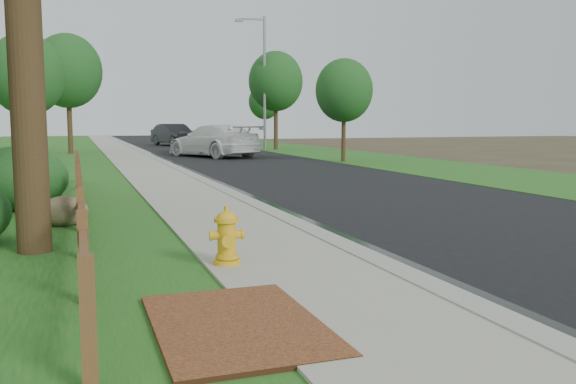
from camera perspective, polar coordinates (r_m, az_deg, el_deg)
name	(u,v)px	position (r m, az deg, el deg)	size (l,w,h in m)	color
ground	(386,287)	(7.89, 9.12, -8.75)	(120.00, 120.00, 0.00)	#39331F
road	(202,151)	(42.53, -8.08, 3.84)	(8.00, 90.00, 0.02)	black
curb	(139,151)	(41.92, -13.73, 3.74)	(0.40, 90.00, 0.12)	gray
wet_gutter	(145,152)	(41.96, -13.26, 3.71)	(0.50, 90.00, 0.00)	black
sidewalk	(119,152)	(41.82, -15.51, 3.67)	(2.20, 90.00, 0.10)	#9C9987
grass_strip	(89,152)	(41.74, -18.12, 3.55)	(1.60, 90.00, 0.06)	#18551D
lawn_near	(1,154)	(41.96, -25.24, 3.24)	(9.00, 90.00, 0.04)	#18551D
verge_far	(296,149)	(44.39, 0.71, 4.04)	(6.00, 90.00, 0.04)	#18551D
brick_patch	(236,327)	(6.20, -4.85, -12.49)	(1.60, 2.40, 0.11)	brown
ranch_fence	(79,193)	(13.16, -18.95, -0.09)	(0.12, 16.92, 1.10)	#51291B
fire_hydrant	(227,238)	(8.52, -5.76, -4.26)	(0.53, 0.43, 0.82)	gold
white_suv	(213,141)	(35.09, -7.01, 4.78)	(2.58, 6.35, 1.84)	white
dark_car_mid	(188,141)	(40.39, -9.36, 4.71)	(1.71, 4.26, 1.45)	black
dark_car_far	(174,135)	(51.36, -10.59, 5.29)	(1.90, 5.44, 1.79)	black
streetlight	(262,76)	(42.09, -2.44, 10.83)	(2.08, 0.53, 9.03)	gray
boulder	(64,212)	(12.76, -20.23, -1.73)	(0.93, 0.70, 0.62)	brown
shrub_d	(19,179)	(15.42, -23.89, 1.15)	(2.20, 2.20, 1.50)	#174219
tree_near_left	(26,75)	(31.04, -23.29, 10.04)	(3.43, 3.43, 6.09)	#342815
tree_near_right	(344,91)	(30.77, 5.26, 9.43)	(2.86, 2.86, 5.15)	#342815
tree_mid_left	(68,71)	(40.28, -19.92, 10.59)	(4.13, 4.13, 7.38)	#342815
tree_mid_right	(276,81)	(43.53, -1.15, 10.30)	(3.83, 3.83, 6.94)	#342815
tree_far_right	(265,102)	(56.60, -2.20, 8.44)	(2.94, 2.94, 5.43)	#342815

